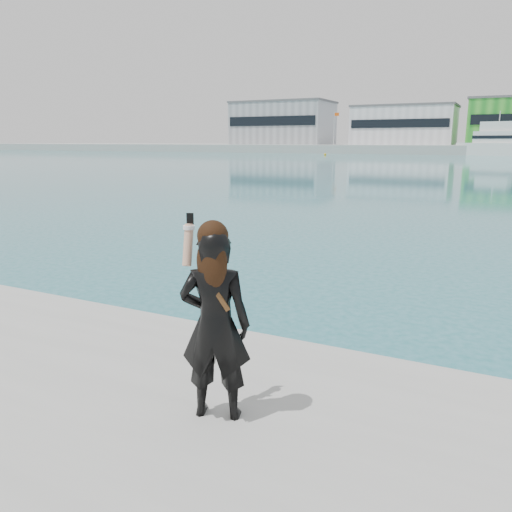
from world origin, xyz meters
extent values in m
plane|color=#17686E|center=(0.00, 0.00, 0.00)|extent=(500.00, 500.00, 0.00)
cube|color=#9E9E99|center=(0.00, 130.00, 1.00)|extent=(320.00, 40.00, 2.00)
cube|color=gray|center=(-55.00, 128.00, 7.50)|extent=(26.00, 16.00, 11.00)
cube|color=black|center=(-55.00, 119.90, 8.05)|extent=(24.70, 0.20, 2.42)
cube|color=#59595B|center=(-55.00, 128.00, 13.25)|extent=(26.52, 16.32, 0.50)
cube|color=silver|center=(-22.00, 128.00, 6.50)|extent=(24.00, 15.00, 9.00)
cube|color=black|center=(-22.00, 120.40, 6.95)|extent=(22.80, 0.20, 1.98)
cube|color=#59595B|center=(-22.00, 128.00, 11.25)|extent=(24.48, 15.30, 0.50)
cylinder|color=silver|center=(-38.00, 121.00, 6.00)|extent=(0.16, 0.16, 8.00)
cube|color=#D04C0C|center=(-37.40, 121.00, 9.40)|extent=(1.20, 0.04, 0.80)
cube|color=silver|center=(1.78, 110.72, 1.26)|extent=(19.62, 9.88, 2.52)
cube|color=silver|center=(0.77, 110.99, 3.68)|extent=(11.28, 6.93, 2.31)
cube|color=silver|center=(-0.25, 111.25, 5.78)|extent=(7.00, 5.05, 1.89)
cube|color=black|center=(0.77, 110.99, 3.68)|extent=(11.51, 7.09, 0.63)
cylinder|color=silver|center=(-0.25, 111.25, 7.77)|extent=(0.17, 0.17, 2.10)
sphere|color=#EDB10C|center=(-32.46, 98.34, 0.00)|extent=(0.50, 0.50, 0.50)
imported|color=black|center=(0.12, -0.70, 1.55)|extent=(0.63, 0.51, 1.49)
sphere|color=black|center=(0.12, -0.72, 2.24)|extent=(0.23, 0.23, 0.23)
ellipsoid|color=black|center=(0.14, -0.76, 2.06)|extent=(0.25, 0.13, 0.40)
cylinder|color=tan|center=(-0.13, -0.67, 2.15)|extent=(0.12, 0.19, 0.32)
cylinder|color=white|center=(-0.14, -0.64, 2.27)|extent=(0.09, 0.09, 0.03)
cube|color=black|center=(-0.15, -0.60, 2.32)|extent=(0.06, 0.03, 0.11)
cube|color=#4C2D14|center=(0.17, -0.77, 1.85)|extent=(0.20, 0.08, 0.31)
camera|label=1|loc=(1.98, -3.76, 2.92)|focal=35.00mm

